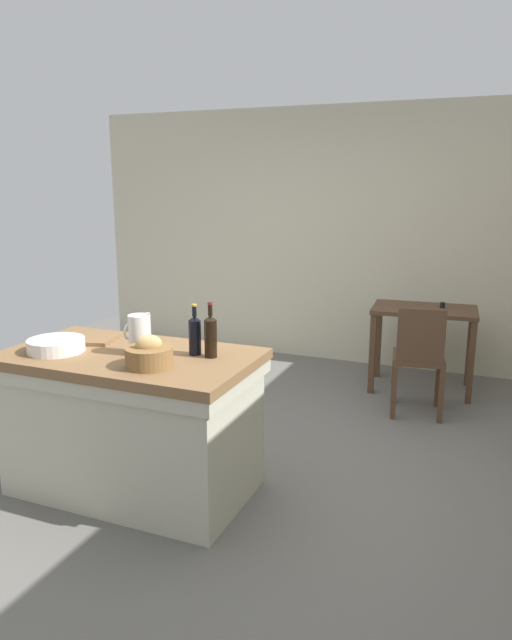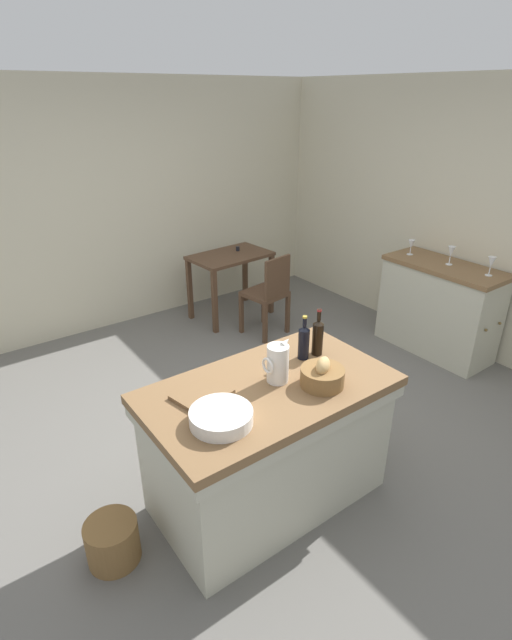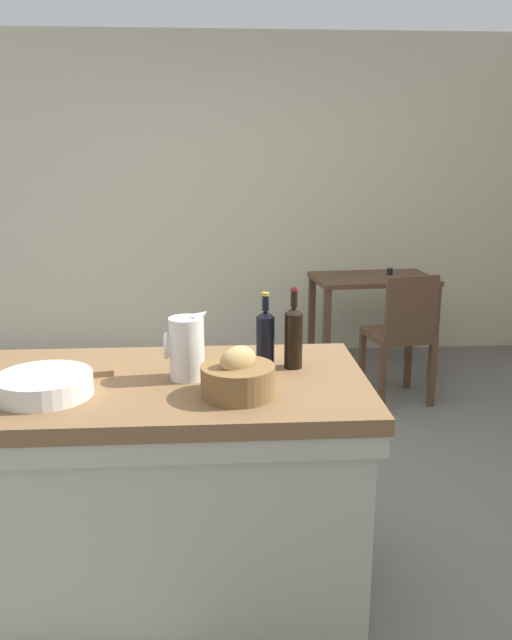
{
  "view_description": "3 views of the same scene",
  "coord_description": "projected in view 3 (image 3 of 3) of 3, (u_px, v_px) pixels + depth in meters",
  "views": [
    {
      "loc": [
        1.61,
        -3.39,
        1.85
      ],
      "look_at": [
        0.12,
        0.21,
        0.94
      ],
      "focal_mm": 33.18,
      "sensor_mm": 36.0,
      "label": 1
    },
    {
      "loc": [
        -1.82,
        -2.46,
        2.43
      ],
      "look_at": [
        0.04,
        0.07,
        0.93
      ],
      "focal_mm": 26.88,
      "sensor_mm": 36.0,
      "label": 2
    },
    {
      "loc": [
        -0.18,
        -2.91,
        1.71
      ],
      "look_at": [
        0.03,
        0.32,
        0.86
      ],
      "focal_mm": 36.87,
      "sensor_mm": 36.0,
      "label": 3
    }
  ],
  "objects": [
    {
      "name": "wooden_chair",
      "position": [
        402.0,
        333.0,
        4.44
      ],
      "size": [
        0.46,
        0.46,
        0.91
      ],
      "color": "#513826",
      "rests_on": "ground"
    },
    {
      "name": "ground_plane",
      "position": [
        253.0,
        503.0,
        3.26
      ],
      "size": [
        6.76,
        6.76,
        0.0
      ],
      "primitive_type": "plane",
      "color": "#66635E"
    },
    {
      "name": "pitcher",
      "position": [
        186.0,
        347.0,
        2.43
      ],
      "size": [
        0.17,
        0.13,
        0.28
      ],
      "color": "silver",
      "rests_on": "island_table"
    },
    {
      "name": "wall_back",
      "position": [
        234.0,
        199.0,
        5.44
      ],
      "size": [
        5.32,
        0.12,
        2.6
      ],
      "primitive_type": "cube",
      "color": "beige",
      "rests_on": "ground"
    },
    {
      "name": "wine_bottle_amber",
      "position": [
        265.0,
        337.0,
        2.56
      ],
      "size": [
        0.07,
        0.07,
        0.3
      ],
      "color": "black",
      "rests_on": "island_table"
    },
    {
      "name": "wine_bottle_dark",
      "position": [
        293.0,
        336.0,
        2.55
      ],
      "size": [
        0.07,
        0.07,
        0.32
      ],
      "color": "black",
      "rests_on": "island_table"
    },
    {
      "name": "cutting_board",
      "position": [
        73.0,
        367.0,
        2.55
      ],
      "size": [
        0.34,
        0.3,
        0.02
      ],
      "primitive_type": "cube",
      "rotation": [
        0.0,
        0.0,
        0.21
      ],
      "color": "brown",
      "rests_on": "island_table"
    },
    {
      "name": "bread_basket",
      "position": [
        238.0,
        378.0,
        2.27
      ],
      "size": [
        0.26,
        0.26,
        0.18
      ],
      "color": "brown",
      "rests_on": "island_table"
    },
    {
      "name": "writing_desk",
      "position": [
        372.0,
        293.0,
        5.03
      ],
      "size": [
        0.94,
        0.63,
        0.81
      ],
      "color": "#513826",
      "rests_on": "ground"
    },
    {
      "name": "island_table",
      "position": [
        172.0,
        477.0,
        2.54
      ],
      "size": [
        1.49,
        0.85,
        0.87
      ],
      "color": "brown",
      "rests_on": "ground"
    },
    {
      "name": "wash_bowl",
      "position": [
        44.0,
        385.0,
        2.28
      ],
      "size": [
        0.33,
        0.33,
        0.08
      ],
      "primitive_type": "cylinder",
      "color": "silver",
      "rests_on": "island_table"
    }
  ]
}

